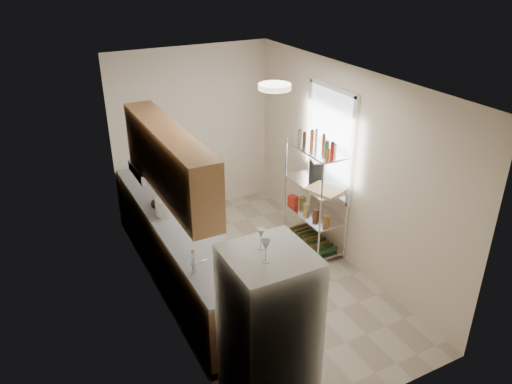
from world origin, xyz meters
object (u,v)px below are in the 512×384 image
Objects in this scene: rice_cooker at (166,206)px; espresso_machine at (317,169)px; cutting_board at (325,190)px; refrigerator at (268,336)px; frying_pan_large at (162,203)px.

rice_cooker is 2.09m from espresso_machine.
rice_cooker is 0.61× the size of cutting_board.
refrigerator is 2.65m from frying_pan_large.
refrigerator is 2.61m from cutting_board.
refrigerator reaches higher than cutting_board.
espresso_machine reaches higher than cutting_board.
refrigerator is 2.40m from rice_cooker.
refrigerator reaches higher than frying_pan_large.
cutting_board is (1.96, -0.55, 0.02)m from rice_cooker.
espresso_machine is (2.08, -0.16, 0.13)m from rice_cooker.
frying_pan_large is 1.00× the size of espresso_machine.
refrigerator is at bearing -113.84° from espresso_machine.
espresso_machine is at bearing 72.31° from cutting_board.
cutting_board is at bearing -90.05° from espresso_machine.
cutting_board is (1.85, 1.84, 0.19)m from refrigerator.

